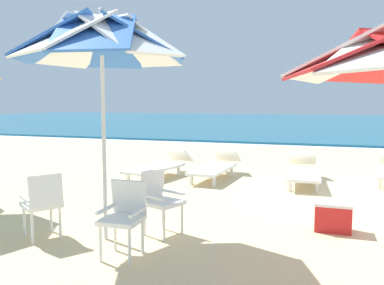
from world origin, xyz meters
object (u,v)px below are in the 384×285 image
object	(u,v)px
plastic_chair_3	(43,202)
cooler_box	(333,216)
sun_lounger_1	(303,171)
sun_lounger_3	(160,166)
sun_lounger_2	(216,166)
plastic_chair_4	(159,198)
beach_umbrella_1	(102,42)
plastic_chair_2	(124,214)

from	to	relation	value
plastic_chair_3	cooler_box	xyz separation A→B (m)	(3.55, 1.56, -0.30)
sun_lounger_1	sun_lounger_3	world-z (taller)	same
sun_lounger_2	sun_lounger_1	bearing A→B (deg)	0.75
plastic_chair_3	sun_lounger_2	distance (m)	4.83
plastic_chair_3	sun_lounger_3	distance (m)	4.42
plastic_chair_3	cooler_box	bearing A→B (deg)	23.75
plastic_chair_4	sun_lounger_1	xyz separation A→B (m)	(1.62, 4.08, -0.22)
beach_umbrella_1	plastic_chair_3	distance (m)	2.17
beach_umbrella_1	sun_lounger_2	size ratio (longest dim) A/B	1.34
sun_lounger_2	cooler_box	world-z (taller)	sun_lounger_2
plastic_chair_4	cooler_box	distance (m)	2.40
beach_umbrella_1	plastic_chair_4	xyz separation A→B (m)	(0.58, 0.41, -2.01)
plastic_chair_2	beach_umbrella_1	bearing A→B (deg)	139.73
sun_lounger_1	cooler_box	xyz separation A→B (m)	(0.59, -3.19, -0.08)
plastic_chair_3	cooler_box	world-z (taller)	plastic_chair_3
sun_lounger_2	cooler_box	bearing A→B (deg)	-51.26
plastic_chair_4	sun_lounger_2	world-z (taller)	plastic_chair_4
sun_lounger_3	sun_lounger_2	bearing A→B (deg)	14.01
plastic_chair_4	sun_lounger_3	world-z (taller)	plastic_chair_4
plastic_chair_2	sun_lounger_2	bearing A→B (deg)	92.90
plastic_chair_3	sun_lounger_2	world-z (taller)	plastic_chair_3
plastic_chair_3	sun_lounger_2	xyz separation A→B (m)	(1.01, 4.72, -0.22)
beach_umbrella_1	sun_lounger_2	xyz separation A→B (m)	(0.25, 4.47, -2.23)
plastic_chair_4	sun_lounger_1	world-z (taller)	plastic_chair_4
plastic_chair_2	sun_lounger_2	xyz separation A→B (m)	(-0.25, 4.89, -0.22)
plastic_chair_2	plastic_chair_4	bearing A→B (deg)	84.44
plastic_chair_4	sun_lounger_2	distance (m)	4.07
plastic_chair_2	sun_lounger_3	world-z (taller)	plastic_chair_2
beach_umbrella_1	plastic_chair_4	world-z (taller)	beach_umbrella_1
beach_umbrella_1	plastic_chair_2	xyz separation A→B (m)	(0.50, -0.42, -2.01)
plastic_chair_3	sun_lounger_3	bearing A→B (deg)	93.41
sun_lounger_2	plastic_chair_4	bearing A→B (deg)	-85.36
beach_umbrella_1	sun_lounger_3	world-z (taller)	beach_umbrella_1
beach_umbrella_1	sun_lounger_3	xyz separation A→B (m)	(-1.02, 4.15, -2.23)
plastic_chair_3	sun_lounger_1	xyz separation A→B (m)	(2.96, 4.75, -0.22)
plastic_chair_4	sun_lounger_2	xyz separation A→B (m)	(-0.33, 4.05, -0.22)
sun_lounger_1	sun_lounger_3	bearing A→B (deg)	-173.93
sun_lounger_2	plastic_chair_2	bearing A→B (deg)	-87.10
beach_umbrella_1	sun_lounger_1	xyz separation A→B (m)	(2.20, 4.49, -2.23)
plastic_chair_4	cooler_box	world-z (taller)	plastic_chair_4
beach_umbrella_1	plastic_chair_2	bearing A→B (deg)	-40.27
sun_lounger_2	cooler_box	xyz separation A→B (m)	(2.54, -3.16, -0.08)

